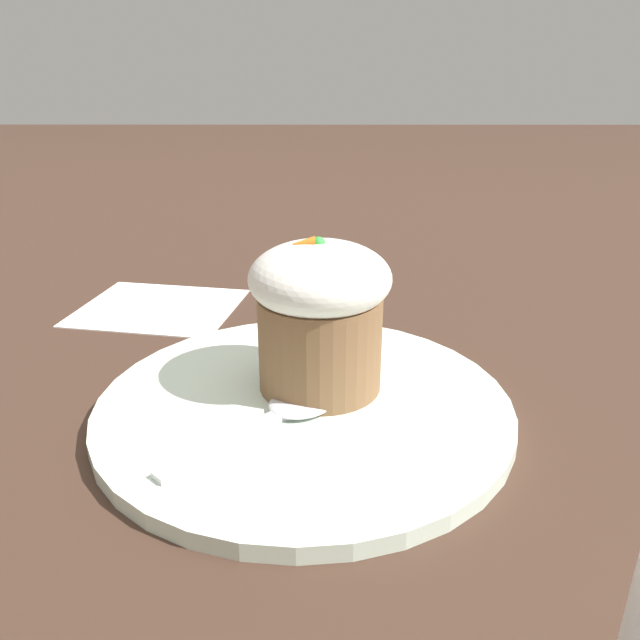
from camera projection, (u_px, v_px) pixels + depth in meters
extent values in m
plane|color=#3D281E|center=(304.00, 413.00, 0.40)|extent=(4.00, 4.00, 0.00)
cylinder|color=silver|center=(304.00, 406.00, 0.40)|extent=(0.26, 0.26, 0.01)
cylinder|color=brown|center=(320.00, 342.00, 0.40)|extent=(0.08, 0.08, 0.06)
ellipsoid|color=white|center=(320.00, 278.00, 0.39)|extent=(0.09, 0.09, 0.05)
cone|color=orange|center=(306.00, 244.00, 0.38)|extent=(0.01, 0.01, 0.01)
sphere|color=green|center=(318.00, 244.00, 0.38)|extent=(0.01, 0.01, 0.01)
cube|color=silver|center=(226.00, 443.00, 0.35)|extent=(0.07, 0.07, 0.00)
ellipsoid|color=silver|center=(303.00, 401.00, 0.39)|extent=(0.06, 0.06, 0.01)
cube|color=white|center=(159.00, 307.00, 0.58)|extent=(0.16, 0.14, 0.00)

